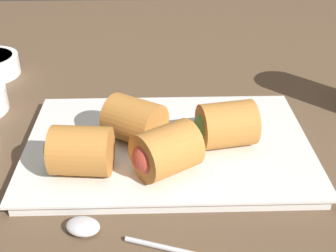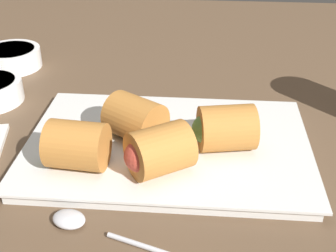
% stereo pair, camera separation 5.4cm
% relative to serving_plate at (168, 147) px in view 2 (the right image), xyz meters
% --- Properties ---
extents(table_surface, '(1.80, 1.40, 0.02)m').
position_rel_serving_plate_xyz_m(table_surface, '(-0.04, -0.03, -0.02)').
color(table_surface, brown).
rests_on(table_surface, ground).
extents(serving_plate, '(0.34, 0.23, 0.01)m').
position_rel_serving_plate_xyz_m(serving_plate, '(0.00, 0.00, 0.00)').
color(serving_plate, silver).
rests_on(serving_plate, table_surface).
extents(roll_front_left, '(0.08, 0.08, 0.05)m').
position_rel_serving_plate_xyz_m(roll_front_left, '(-0.01, -0.06, 0.03)').
color(roll_front_left, '#B77533').
rests_on(roll_front_left, serving_plate).
extents(roll_front_right, '(0.08, 0.06, 0.05)m').
position_rel_serving_plate_xyz_m(roll_front_right, '(0.06, -0.01, 0.03)').
color(roll_front_right, '#B77533').
rests_on(roll_front_right, serving_plate).
extents(roll_back_left, '(0.07, 0.06, 0.05)m').
position_rel_serving_plate_xyz_m(roll_back_left, '(-0.10, -0.06, 0.03)').
color(roll_back_left, '#B77533').
rests_on(roll_back_left, serving_plate).
extents(roll_back_right, '(0.08, 0.08, 0.05)m').
position_rel_serving_plate_xyz_m(roll_back_right, '(-0.04, 0.01, 0.03)').
color(roll_back_right, '#B77533').
rests_on(roll_back_right, serving_plate).
extents(dipping_bowl_far, '(0.10, 0.10, 0.03)m').
position_rel_serving_plate_xyz_m(dipping_bowl_far, '(-0.28, 0.24, 0.01)').
color(dipping_bowl_far, white).
rests_on(dipping_bowl_far, table_surface).
extents(spoon, '(0.15, 0.07, 0.01)m').
position_rel_serving_plate_xyz_m(spoon, '(-0.07, -0.14, -0.00)').
color(spoon, silver).
rests_on(spoon, table_surface).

